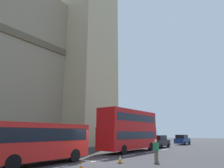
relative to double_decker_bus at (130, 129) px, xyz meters
The scene contains 8 objects.
ground_plane 9.52m from the double_decker_bus, 167.37° to the right, with size 160.00×160.00×0.00m, color #333335.
lane_centre_marking 10.84m from the double_decker_bus, 169.05° to the right, with size 34.40×0.16×0.01m.
double_decker_bus is the anchor object (origin of this frame).
sedan_lead 8.85m from the double_decker_bus, ahead, with size 4.40×1.86×1.85m.
sedan_trailing 18.77m from the double_decker_bus, ahead, with size 4.40×1.86×1.85m.
traffic_cone_west 13.33m from the double_decker_bus, 161.23° to the right, with size 0.36×0.36×0.58m.
traffic_cone_middle 9.68m from the double_decker_bus, 152.93° to the right, with size 0.36×0.36×0.58m.
pedestrian_near_cones 9.00m from the double_decker_bus, 134.91° to the right, with size 0.37×0.46×1.69m.
Camera 1 is at (-12.73, -11.41, 2.24)m, focal length 32.27 mm.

